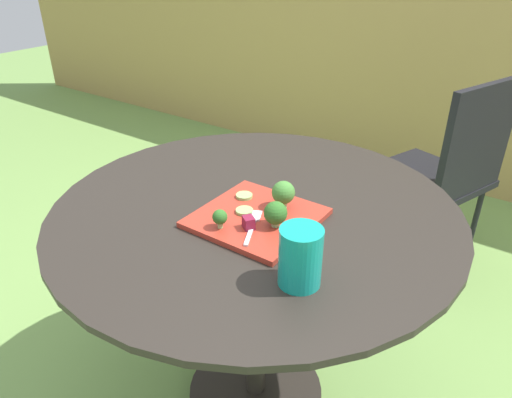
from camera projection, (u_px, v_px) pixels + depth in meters
The scene contains 13 objects.
ground_plane at pixel (256, 395), 1.60m from camera, with size 12.00×12.00×0.00m, color #70994C.
bamboo_fence at pixel (458, 68), 2.68m from camera, with size 8.00×0.08×1.43m, color #A8894C.
patio_table at pixel (255, 271), 1.34m from camera, with size 1.07×1.07×0.74m.
patio_chair at pixel (446, 166), 1.96m from camera, with size 0.56×0.56×0.90m.
salad_plate at pixel (257, 218), 1.17m from camera, with size 0.28×0.28×0.01m, color #AD3323.
drinking_glass at pixel (300, 260), 0.93m from camera, with size 0.09×0.09×0.13m.
fork at pixel (253, 224), 1.13m from camera, with size 0.08×0.15×0.00m.
broccoli_floret_0 at pixel (276, 213), 1.11m from camera, with size 0.06×0.06×0.06m.
broccoli_floret_1 at pixel (220, 217), 1.10m from camera, with size 0.04×0.04×0.05m.
broccoli_floret_2 at pixel (283, 193), 1.18m from camera, with size 0.06×0.06×0.07m.
cucumber_slice_0 at pixel (245, 196), 1.25m from camera, with size 0.04×0.04×0.01m, color #8EB766.
cucumber_slice_1 at pixel (244, 211), 1.18m from camera, with size 0.04×0.04×0.01m, color #8EB766.
beet_chunk_0 at pixel (249, 223), 1.11m from camera, with size 0.03×0.02×0.03m, color maroon.
Camera 1 is at (0.62, -0.88, 1.35)m, focal length 33.04 mm.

